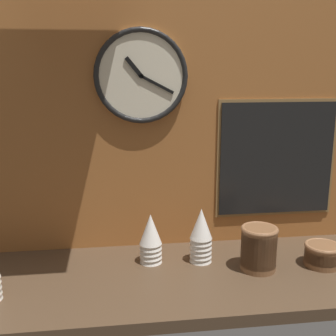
{
  "coord_description": "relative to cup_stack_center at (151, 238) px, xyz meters",
  "views": [
    {
      "loc": [
        -0.21,
        -1.31,
        0.68
      ],
      "look_at": [
        -0.04,
        0.04,
        0.36
      ],
      "focal_mm": 45.0,
      "sensor_mm": 36.0,
      "label": 1
    }
  ],
  "objects": [
    {
      "name": "cup_stack_center_right",
      "position": [
        0.18,
        -0.02,
        0.01
      ],
      "size": [
        0.08,
        0.08,
        0.2
      ],
      "color": "white",
      "rests_on": "ground_plane"
    },
    {
      "name": "cup_stack_center",
      "position": [
        0.0,
        0.0,
        0.0
      ],
      "size": [
        0.08,
        0.08,
        0.18
      ],
      "color": "white",
      "rests_on": "ground_plane"
    },
    {
      "name": "wall_tiled_back",
      "position": [
        0.09,
        0.17,
        0.43
      ],
      "size": [
        1.6,
        0.03,
        1.05
      ],
      "color": "#A3602D",
      "rests_on": "ground_plane"
    },
    {
      "name": "bowl_stack_right",
      "position": [
        0.37,
        -0.1,
        -0.01
      ],
      "size": [
        0.13,
        0.13,
        0.16
      ],
      "color": "brown",
      "rests_on": "ground_plane"
    },
    {
      "name": "wall_clock",
      "position": [
        -0.02,
        0.14,
        0.57
      ],
      "size": [
        0.34,
        0.03,
        0.34
      ],
      "color": "beige"
    },
    {
      "name": "bowl_stack_far_right",
      "position": [
        0.6,
        -0.11,
        -0.05
      ],
      "size": [
        0.13,
        0.13,
        0.08
      ],
      "color": "brown",
      "rests_on": "ground_plane"
    },
    {
      "name": "ground_plane",
      "position": [
        0.09,
        -0.09,
        -0.11
      ],
      "size": [
        1.6,
        0.56,
        0.04
      ],
      "primitive_type": "cube",
      "color": "#4C3826"
    },
    {
      "name": "menu_board",
      "position": [
        0.52,
        0.15,
        0.25
      ],
      "size": [
        0.48,
        0.01,
        0.47
      ],
      "color": "olive"
    }
  ]
}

